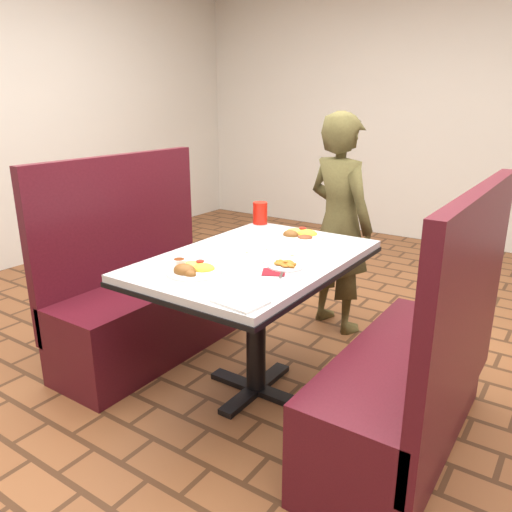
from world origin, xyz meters
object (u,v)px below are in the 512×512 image
near_dinner_plate (193,267)px  red_tumbler (260,213)px  diner_person (340,224)px  far_dinner_plate (300,233)px  plantain_plate (286,265)px  booth_bench_left (145,301)px  dining_table (256,275)px  booth_bench_right (412,382)px

near_dinner_plate → red_tumbler: (-0.26, 0.92, 0.04)m
near_dinner_plate → diner_person: bearing=86.9°
far_dinner_plate → diner_person: bearing=92.6°
far_dinner_plate → plantain_plate: far_dinner_plate is taller
diner_person → plantain_plate: size_ratio=8.47×
booth_bench_left → far_dinner_plate: size_ratio=4.48×
plantain_plate → red_tumbler: 0.84m
dining_table → diner_person: diner_person is taller
far_dinner_plate → plantain_plate: (0.20, -0.48, -0.01)m
diner_person → red_tumbler: size_ratio=10.68×
booth_bench_right → plantain_plate: bearing=-173.9°
dining_table → near_dinner_plate: bearing=-104.2°
booth_bench_right → red_tumbler: 1.37m
booth_bench_left → near_dinner_plate: booth_bench_left is taller
plantain_plate → red_tumbler: red_tumbler is taller
booth_bench_left → booth_bench_right: bearing=0.0°
diner_person → far_dinner_plate: size_ratio=5.27×
near_dinner_plate → booth_bench_left: bearing=153.1°
plantain_plate → diner_person: bearing=102.1°
red_tumbler → far_dinner_plate: bearing=-21.1°
diner_person → plantain_plate: 1.07m
far_dinner_plate → red_tumbler: (-0.36, 0.14, 0.04)m
red_tumbler → plantain_plate: bearing=-48.2°
booth_bench_right → diner_person: 1.33m
plantain_plate → red_tumbler: size_ratio=1.26×
diner_person → dining_table: bearing=111.2°
dining_table → near_dinner_plate: 0.39m
dining_table → booth_bench_left: booth_bench_left is taller
far_dinner_plate → red_tumbler: bearing=158.9°
red_tumbler → booth_bench_right: bearing=-25.9°
diner_person → near_dinner_plate: bearing=107.0°
dining_table → booth_bench_right: 0.86m
booth_bench_right → booth_bench_left: bearing=180.0°
booth_bench_right → near_dinner_plate: bearing=-158.1°
diner_person → red_tumbler: diner_person is taller
dining_table → diner_person: bearing=91.1°
booth_bench_right → near_dinner_plate: 1.06m
plantain_plate → dining_table: bearing=163.0°
dining_table → booth_bench_right: size_ratio=1.01×
booth_bench_left → red_tumbler: booth_bench_left is taller
booth_bench_left → booth_bench_right: size_ratio=1.00×
near_dinner_plate → plantain_plate: bearing=44.9°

